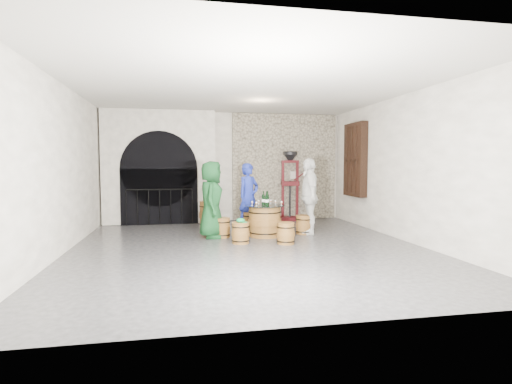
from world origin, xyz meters
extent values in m
plane|color=#2B2B2D|center=(0.00, 0.00, 0.00)|extent=(8.00, 8.00, 0.00)
plane|color=white|center=(0.00, 4.00, 1.60)|extent=(8.00, 0.00, 8.00)
plane|color=white|center=(0.00, -4.00, 1.60)|extent=(8.00, 0.00, 8.00)
plane|color=white|center=(-3.50, 0.00, 1.60)|extent=(0.00, 8.00, 8.00)
plane|color=white|center=(3.50, 0.00, 1.60)|extent=(0.00, 8.00, 8.00)
plane|color=beige|center=(0.00, 0.00, 3.20)|extent=(8.00, 8.00, 0.00)
cube|color=#AEA48B|center=(1.80, 3.94, 1.60)|extent=(3.20, 0.12, 3.18)
cube|color=white|center=(-1.90, 3.75, 1.60)|extent=(3.10, 0.50, 3.18)
cube|color=black|center=(-1.90, 3.48, 0.78)|extent=(2.10, 0.03, 1.55)
cylinder|color=black|center=(-1.90, 3.48, 1.55)|extent=(2.10, 0.03, 2.10)
cylinder|color=black|center=(-1.90, 3.42, 0.98)|extent=(1.79, 0.04, 0.04)
cylinder|color=black|center=(-2.79, 3.42, 0.49)|extent=(0.02, 0.02, 0.98)
cylinder|color=black|center=(-2.50, 3.42, 0.49)|extent=(0.02, 0.02, 0.98)
cylinder|color=black|center=(-2.20, 3.42, 0.49)|extent=(0.02, 0.02, 0.98)
cylinder|color=black|center=(-1.90, 3.42, 0.49)|extent=(0.02, 0.02, 0.98)
cylinder|color=black|center=(-1.60, 3.42, 0.49)|extent=(0.02, 0.02, 0.98)
cylinder|color=black|center=(-1.31, 3.42, 0.49)|extent=(0.02, 0.02, 0.98)
cylinder|color=black|center=(-1.01, 3.42, 0.49)|extent=(0.02, 0.02, 0.98)
cube|color=black|center=(3.39, 2.40, 1.80)|extent=(0.20, 1.10, 2.00)
cube|color=black|center=(3.34, 2.40, 1.80)|extent=(0.06, 0.88, 1.76)
cube|color=black|center=(3.37, 2.40, 1.80)|extent=(0.22, 0.92, 0.06)
cube|color=black|center=(3.37, 2.11, 1.80)|extent=(0.22, 0.06, 1.80)
cube|color=black|center=(3.37, 2.40, 1.80)|extent=(0.22, 0.06, 1.80)
cube|color=black|center=(3.37, 2.69, 1.80)|extent=(0.22, 0.06, 1.80)
cylinder|color=brown|center=(0.59, 1.16, 0.34)|extent=(0.72, 0.72, 0.69)
cylinder|color=brown|center=(0.59, 1.16, 0.34)|extent=(0.78, 0.78, 0.15)
torus|color=black|center=(0.59, 1.16, 0.11)|extent=(0.78, 0.78, 0.02)
torus|color=black|center=(0.59, 1.16, 0.58)|extent=(0.78, 0.78, 0.02)
cylinder|color=brown|center=(0.59, 1.16, 0.70)|extent=(0.74, 0.74, 0.02)
cylinder|color=black|center=(0.59, 1.16, 0.72)|extent=(0.94, 0.94, 0.01)
cylinder|color=brown|center=(-0.40, 1.22, 0.22)|extent=(0.36, 0.36, 0.43)
cylinder|color=brown|center=(-0.40, 1.22, 0.22)|extent=(0.38, 0.38, 0.10)
torus|color=black|center=(-0.40, 1.22, 0.07)|extent=(0.40, 0.40, 0.02)
torus|color=black|center=(-0.40, 1.22, 0.36)|extent=(0.40, 0.40, 0.02)
cylinder|color=brown|center=(-0.40, 1.22, 0.44)|extent=(0.37, 0.37, 0.02)
cylinder|color=brown|center=(0.42, 2.14, 0.22)|extent=(0.36, 0.36, 0.43)
cylinder|color=brown|center=(0.42, 2.14, 0.22)|extent=(0.38, 0.38, 0.10)
torus|color=black|center=(0.42, 2.14, 0.07)|extent=(0.40, 0.40, 0.02)
torus|color=black|center=(0.42, 2.14, 0.36)|extent=(0.40, 0.40, 0.02)
cylinder|color=brown|center=(0.42, 2.14, 0.44)|extent=(0.37, 0.37, 0.02)
cylinder|color=brown|center=(1.58, 1.28, 0.22)|extent=(0.36, 0.36, 0.43)
cylinder|color=brown|center=(1.58, 1.28, 0.22)|extent=(0.38, 0.38, 0.10)
torus|color=black|center=(1.58, 1.28, 0.07)|extent=(0.40, 0.40, 0.02)
torus|color=black|center=(1.58, 1.28, 0.36)|extent=(0.40, 0.40, 0.02)
cylinder|color=brown|center=(1.58, 1.28, 0.44)|extent=(0.37, 0.37, 0.02)
cylinder|color=brown|center=(0.84, 0.20, 0.22)|extent=(0.36, 0.36, 0.43)
cylinder|color=brown|center=(0.84, 0.20, 0.22)|extent=(0.38, 0.38, 0.10)
torus|color=black|center=(0.84, 0.20, 0.07)|extent=(0.40, 0.40, 0.02)
torus|color=black|center=(0.84, 0.20, 0.36)|extent=(0.40, 0.40, 0.02)
cylinder|color=brown|center=(0.84, 0.20, 0.44)|extent=(0.37, 0.37, 0.02)
cylinder|color=brown|center=(-0.09, 0.44, 0.22)|extent=(0.36, 0.36, 0.43)
cylinder|color=brown|center=(-0.09, 0.44, 0.22)|extent=(0.38, 0.38, 0.10)
torus|color=black|center=(-0.09, 0.44, 0.07)|extent=(0.40, 0.40, 0.02)
torus|color=black|center=(-0.09, 0.44, 0.36)|extent=(0.40, 0.40, 0.02)
cylinder|color=brown|center=(-0.09, 0.44, 0.44)|extent=(0.37, 0.37, 0.02)
ellipsoid|color=#0C8D47|center=(-0.09, 0.44, 0.49)|extent=(0.18, 0.18, 0.10)
cylinder|color=#0C8D47|center=(-0.01, 0.41, 0.45)|extent=(0.11, 0.11, 0.01)
imported|color=#113E1B|center=(-0.64, 1.23, 0.87)|extent=(0.68, 0.93, 1.75)
imported|color=#1C2B9C|center=(0.40, 2.24, 0.85)|extent=(0.74, 0.67, 1.70)
imported|color=silver|center=(1.71, 1.30, 0.91)|extent=(0.61, 1.13, 1.83)
cylinder|color=black|center=(0.58, 1.26, 0.84)|extent=(0.07, 0.07, 0.22)
cylinder|color=white|center=(0.58, 1.26, 0.83)|extent=(0.08, 0.08, 0.06)
cone|color=black|center=(0.58, 1.26, 0.96)|extent=(0.07, 0.07, 0.05)
cylinder|color=black|center=(0.58, 1.26, 1.02)|extent=(0.03, 0.03, 0.07)
cylinder|color=black|center=(0.63, 1.13, 0.84)|extent=(0.07, 0.07, 0.22)
cylinder|color=white|center=(0.63, 1.13, 0.83)|extent=(0.08, 0.08, 0.06)
cone|color=black|center=(0.63, 1.13, 0.96)|extent=(0.07, 0.07, 0.05)
cylinder|color=black|center=(0.63, 1.13, 1.02)|extent=(0.03, 0.03, 0.07)
cylinder|color=black|center=(0.67, 1.23, 0.84)|extent=(0.07, 0.07, 0.22)
cylinder|color=white|center=(0.67, 1.23, 0.83)|extent=(0.08, 0.08, 0.06)
cone|color=black|center=(0.67, 1.23, 0.96)|extent=(0.07, 0.07, 0.05)
cylinder|color=black|center=(0.67, 1.23, 1.02)|extent=(0.03, 0.03, 0.07)
cylinder|color=brown|center=(-0.59, 2.65, 0.34)|extent=(0.49, 0.49, 0.69)
cylinder|color=brown|center=(-0.59, 2.65, 0.34)|extent=(0.52, 0.52, 0.15)
torus|color=black|center=(-0.59, 2.65, 0.11)|extent=(0.53, 0.53, 0.02)
torus|color=black|center=(-0.59, 2.65, 0.58)|extent=(0.53, 0.53, 0.02)
cylinder|color=brown|center=(-0.59, 2.65, 0.70)|extent=(0.50, 0.50, 0.02)
cube|color=#470B10|center=(1.89, 3.63, 0.05)|extent=(0.60, 0.51, 0.11)
cube|color=#470B10|center=(1.89, 3.63, 1.11)|extent=(0.54, 0.37, 0.13)
cube|color=#470B10|center=(1.89, 3.63, 1.76)|extent=(0.52, 0.18, 0.08)
cylinder|color=black|center=(1.89, 3.63, 0.65)|extent=(0.06, 0.06, 1.08)
cylinder|color=black|center=(1.89, 3.63, 2.00)|extent=(0.41, 0.41, 0.10)
cone|color=black|center=(1.89, 3.63, 1.87)|extent=(0.41, 0.41, 0.22)
cube|color=#470B10|center=(1.67, 3.65, 0.92)|extent=(0.08, 0.08, 1.73)
cube|color=#470B10|center=(2.10, 3.61, 0.92)|extent=(0.08, 0.08, 1.73)
cylinder|color=#470B10|center=(2.20, 3.55, 1.35)|extent=(0.46, 0.08, 0.34)
cube|color=silver|center=(2.05, 3.86, 1.35)|extent=(0.18, 0.10, 0.22)
camera|label=1|loc=(-1.33, -7.86, 1.68)|focal=28.00mm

